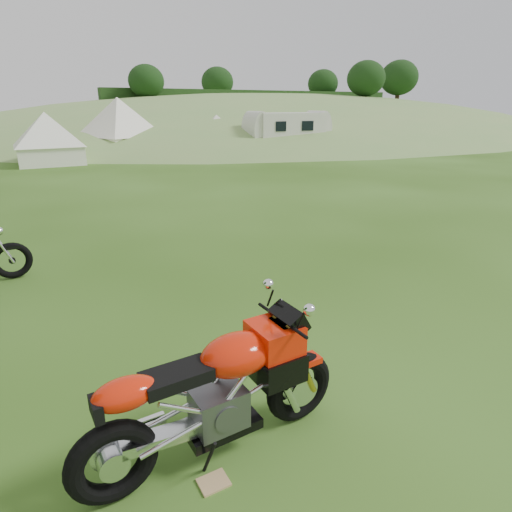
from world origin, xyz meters
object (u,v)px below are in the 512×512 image
sport_motorcycle (215,386)px  caravan (287,133)px  plywood_board (214,482)px  tent_left (48,138)px  tent_mid (120,128)px  tent_right (217,131)px

sport_motorcycle → caravan: 23.74m
plywood_board → tent_left: size_ratio=0.08×
tent_mid → tent_right: tent_mid is taller
sport_motorcycle → caravan: bearing=53.4°
caravan → tent_mid: bearing=158.0°
plywood_board → tent_left: (0.91, 21.40, 1.26)m
caravan → tent_right: bearing=134.8°
plywood_board → caravan: caravan is taller
tent_left → tent_right: tent_left is taller
tent_mid → tent_right: bearing=-34.5°
caravan → plywood_board: bearing=-119.3°
caravan → tent_left: bearing=178.1°
tent_left → tent_mid: size_ratio=0.85×
tent_right → sport_motorcycle: bearing=-107.0°
plywood_board → tent_left: 21.45m
tent_mid → caravan: tent_mid is taller
tent_left → tent_right: bearing=11.8°
tent_left → caravan: (12.87, -1.70, -0.07)m
plywood_board → sport_motorcycle: bearing=59.0°
tent_mid → caravan: size_ratio=0.67×
tent_mid → sport_motorcycle: bearing=-126.5°
sport_motorcycle → plywood_board: sport_motorcycle is taller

